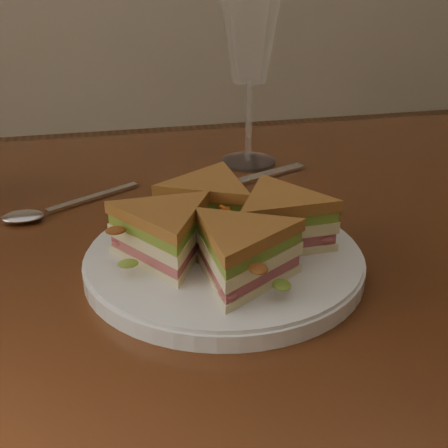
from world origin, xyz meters
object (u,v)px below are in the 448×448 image
object	(u,v)px
sandwich_wedges	(224,229)
knife	(237,183)
spoon	(41,212)
plate	(224,262)
table	(172,314)
wine_glass	(250,40)

from	to	relation	value
sandwich_wedges	knife	distance (m)	0.24
sandwich_wedges	spoon	xyz separation A→B (m)	(-0.18, 0.17, -0.04)
plate	spoon	xyz separation A→B (m)	(-0.18, 0.17, -0.00)
table	knife	size ratio (longest dim) A/B	5.91
plate	knife	distance (m)	0.23
table	spoon	distance (m)	0.20
table	wine_glass	distance (m)	0.38
plate	knife	bearing A→B (deg)	73.17
knife	spoon	bearing A→B (deg)	167.59
spoon	wine_glass	size ratio (longest dim) A/B	0.68
knife	wine_glass	bearing A→B (deg)	42.43
spoon	wine_glass	world-z (taller)	wine_glass
spoon	table	bearing A→B (deg)	-64.58
table	knife	xyz separation A→B (m)	(0.11, 0.14, 0.10)
sandwich_wedges	knife	world-z (taller)	sandwich_wedges
spoon	wine_glass	bearing A→B (deg)	-6.79
table	knife	bearing A→B (deg)	51.75
spoon	knife	bearing A→B (deg)	-19.97
wine_glass	table	bearing A→B (deg)	-123.77
sandwich_wedges	spoon	distance (m)	0.26
sandwich_wedges	knife	size ratio (longest dim) A/B	1.17
plate	knife	xyz separation A→B (m)	(0.07, 0.22, -0.01)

